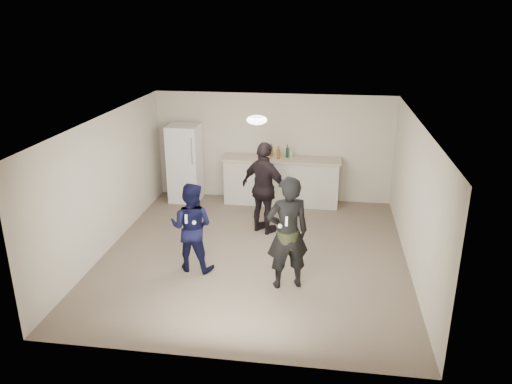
# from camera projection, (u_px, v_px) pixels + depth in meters

# --- Properties ---
(floor) EXTENTS (6.00, 6.00, 0.00)m
(floor) POSITION_uv_depth(u_px,v_px,m) (254.00, 254.00, 9.23)
(floor) COLOR #6B5B4C
(floor) RESTS_ON ground
(ceiling) EXTENTS (6.00, 6.00, 0.00)m
(ceiling) POSITION_uv_depth(u_px,v_px,m) (254.00, 121.00, 8.38)
(ceiling) COLOR silver
(ceiling) RESTS_ON wall_back
(wall_back) EXTENTS (6.00, 0.00, 6.00)m
(wall_back) POSITION_uv_depth(u_px,v_px,m) (273.00, 147.00, 11.60)
(wall_back) COLOR beige
(wall_back) RESTS_ON floor
(wall_front) EXTENTS (6.00, 0.00, 6.00)m
(wall_front) POSITION_uv_depth(u_px,v_px,m) (218.00, 274.00, 6.01)
(wall_front) COLOR beige
(wall_front) RESTS_ON floor
(wall_left) EXTENTS (0.00, 6.00, 6.00)m
(wall_left) POSITION_uv_depth(u_px,v_px,m) (107.00, 183.00, 9.18)
(wall_left) COLOR beige
(wall_left) RESTS_ON floor
(wall_right) EXTENTS (0.00, 6.00, 6.00)m
(wall_right) POSITION_uv_depth(u_px,v_px,m) (415.00, 198.00, 8.44)
(wall_right) COLOR beige
(wall_right) RESTS_ON floor
(counter) EXTENTS (2.60, 0.56, 1.05)m
(counter) POSITION_uv_depth(u_px,v_px,m) (281.00, 182.00, 11.51)
(counter) COLOR beige
(counter) RESTS_ON floor
(counter_top) EXTENTS (2.68, 0.64, 0.04)m
(counter_top) POSITION_uv_depth(u_px,v_px,m) (282.00, 159.00, 11.32)
(counter_top) COLOR #C0AB94
(counter_top) RESTS_ON counter
(fridge) EXTENTS (0.70, 0.70, 1.80)m
(fridge) POSITION_uv_depth(u_px,v_px,m) (185.00, 163.00, 11.62)
(fridge) COLOR white
(fridge) RESTS_ON floor
(fridge_handle) EXTENTS (0.02, 0.02, 0.60)m
(fridge_handle) POSITION_uv_depth(u_px,v_px,m) (192.00, 151.00, 11.10)
(fridge_handle) COLOR silver
(fridge_handle) RESTS_ON fridge
(ceiling_dome) EXTENTS (0.36, 0.36, 0.16)m
(ceiling_dome) POSITION_uv_depth(u_px,v_px,m) (257.00, 120.00, 8.68)
(ceiling_dome) COLOR white
(ceiling_dome) RESTS_ON ceiling
(shaker) EXTENTS (0.08, 0.08, 0.17)m
(shaker) POSITION_uv_depth(u_px,v_px,m) (264.00, 155.00, 11.23)
(shaker) COLOR #B7B6BB
(shaker) RESTS_ON counter_top
(man) EXTENTS (0.82, 0.67, 1.57)m
(man) POSITION_uv_depth(u_px,v_px,m) (191.00, 227.00, 8.46)
(man) COLOR #101244
(man) RESTS_ON floor
(woman) EXTENTS (0.80, 0.65, 1.88)m
(woman) POSITION_uv_depth(u_px,v_px,m) (288.00, 233.00, 7.85)
(woman) COLOR black
(woman) RESTS_ON floor
(camo_shorts) EXTENTS (0.34, 0.34, 0.28)m
(camo_shorts) POSITION_uv_depth(u_px,v_px,m) (287.00, 238.00, 7.89)
(camo_shorts) COLOR #2B3417
(camo_shorts) RESTS_ON woman
(spectator) EXTENTS (1.17, 0.95, 1.87)m
(spectator) POSITION_uv_depth(u_px,v_px,m) (265.00, 188.00, 9.86)
(spectator) COLOR black
(spectator) RESTS_ON floor
(remote_man) EXTENTS (0.04, 0.04, 0.15)m
(remote_man) POSITION_uv_depth(u_px,v_px,m) (186.00, 219.00, 8.11)
(remote_man) COLOR white
(remote_man) RESTS_ON man
(nunchuk_man) EXTENTS (0.07, 0.07, 0.07)m
(nunchuk_man) POSITION_uv_depth(u_px,v_px,m) (194.00, 223.00, 8.14)
(nunchuk_man) COLOR white
(nunchuk_man) RESTS_ON man
(remote_woman) EXTENTS (0.04, 0.04, 0.15)m
(remote_woman) POSITION_uv_depth(u_px,v_px,m) (287.00, 221.00, 7.52)
(remote_woman) COLOR white
(remote_woman) RESTS_ON woman
(nunchuk_woman) EXTENTS (0.07, 0.07, 0.07)m
(nunchuk_woman) POSITION_uv_depth(u_px,v_px,m) (280.00, 226.00, 7.59)
(nunchuk_woman) COLOR silver
(nunchuk_woman) RESTS_ON woman
(bottle_cluster) EXTENTS (0.64, 0.28, 0.26)m
(bottle_cluster) POSITION_uv_depth(u_px,v_px,m) (278.00, 153.00, 11.31)
(bottle_cluster) COLOR #B2B8BD
(bottle_cluster) RESTS_ON counter_top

